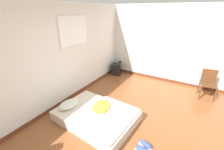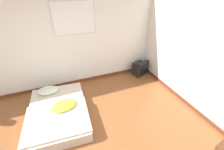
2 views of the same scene
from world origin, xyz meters
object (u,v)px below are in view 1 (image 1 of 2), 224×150
crt_tv (117,68)px  sneaker_pair (144,147)px  mattress_bed (96,115)px  wooden_chair (208,81)px

crt_tv → sneaker_pair: size_ratio=1.77×
mattress_bed → sneaker_pair: (-0.20, -1.24, -0.09)m
crt_tv → sneaker_pair: (-2.91, -2.19, -0.18)m
crt_tv → wooden_chair: 3.15m
mattress_bed → wooden_chair: size_ratio=2.27×
crt_tv → wooden_chair: wooden_chair is taller
sneaker_pair → wooden_chair: bearing=-18.8°
wooden_chair → sneaker_pair: wooden_chair is taller
crt_tv → sneaker_pair: bearing=-143.0°
mattress_bed → sneaker_pair: size_ratio=6.39×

